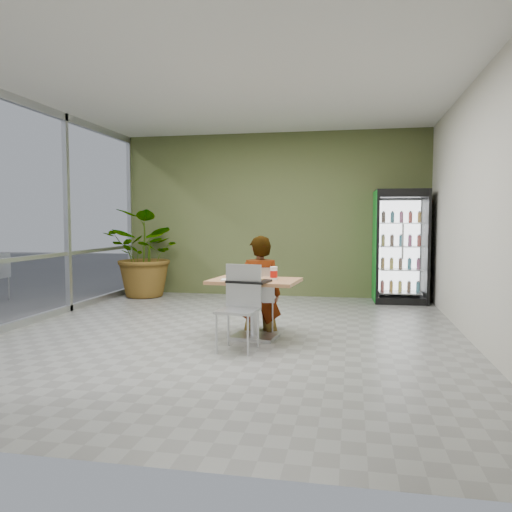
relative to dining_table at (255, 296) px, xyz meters
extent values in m
plane|color=gray|center=(-0.37, 0.14, -0.54)|extent=(7.00, 7.00, 0.00)
cube|color=tan|center=(0.00, 0.00, 0.19)|extent=(1.15, 0.86, 0.04)
cylinder|color=#B2B5B7|center=(0.00, 0.00, -0.18)|extent=(0.11, 0.11, 0.71)
cube|color=#B2B5B7|center=(0.00, 0.00, -0.52)|extent=(0.58, 0.49, 0.04)
cube|color=#B2B5B7|center=(-0.02, 0.53, -0.13)|extent=(0.44, 0.44, 0.03)
cube|color=#B2B5B7|center=(0.00, 0.35, 0.10)|extent=(0.38, 0.09, 0.46)
cylinder|color=#B2B5B7|center=(0.11, 0.72, -0.33)|extent=(0.02, 0.02, 0.41)
cylinder|color=#B2B5B7|center=(-0.21, 0.66, -0.33)|extent=(0.02, 0.02, 0.41)
cylinder|color=#B2B5B7|center=(0.16, 0.39, -0.33)|extent=(0.02, 0.02, 0.41)
cylinder|color=#B2B5B7|center=(-0.16, 0.34, -0.33)|extent=(0.02, 0.02, 0.41)
cube|color=#B2B5B7|center=(-0.08, -0.63, -0.08)|extent=(0.48, 0.48, 0.03)
cube|color=#B2B5B7|center=(-0.05, -0.42, 0.18)|extent=(0.43, 0.08, 0.51)
cylinder|color=#B2B5B7|center=(-0.28, -0.79, -0.31)|extent=(0.02, 0.02, 0.46)
cylinder|color=#B2B5B7|center=(0.09, -0.83, -0.31)|extent=(0.02, 0.02, 0.46)
cylinder|color=#B2B5B7|center=(-0.24, -0.42, -0.31)|extent=(0.02, 0.02, 0.46)
cylinder|color=#B2B5B7|center=(0.13, -0.46, -0.31)|extent=(0.02, 0.02, 0.46)
imported|color=black|center=(-0.02, 0.48, -0.05)|extent=(0.64, 0.47, 1.59)
cylinder|color=white|center=(-0.05, 0.00, 0.22)|extent=(0.23, 0.23, 0.01)
cylinder|color=white|center=(0.24, -0.02, 0.29)|extent=(0.09, 0.09, 0.15)
cylinder|color=red|center=(0.24, -0.02, 0.28)|extent=(0.09, 0.09, 0.09)
cylinder|color=white|center=(0.24, -0.02, 0.37)|extent=(0.09, 0.09, 0.01)
cube|color=white|center=(-0.31, -0.20, 0.22)|extent=(0.16, 0.16, 0.02)
cube|color=black|center=(-0.01, -0.32, 0.23)|extent=(0.53, 0.42, 0.03)
cube|color=black|center=(2.05, 3.27, 0.48)|extent=(0.95, 0.75, 2.04)
cube|color=#179929|center=(1.59, 3.27, 0.48)|extent=(0.04, 0.70, 2.00)
cube|color=white|center=(2.05, 2.92, 0.50)|extent=(0.73, 0.04, 1.63)
imported|color=#2F5F26|center=(-2.71, 3.02, 0.31)|extent=(1.92, 1.82, 1.70)
camera|label=1|loc=(1.19, -6.08, 0.94)|focal=35.00mm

